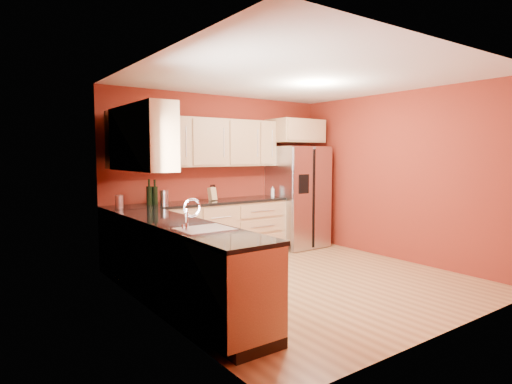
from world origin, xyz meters
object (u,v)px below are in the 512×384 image
at_px(knife_block, 212,194).
at_px(wine_bottle_a, 149,192).
at_px(refrigerator, 297,197).
at_px(soap_dispenser, 273,192).
at_px(canister_left, 164,197).

bearing_deg(knife_block, wine_bottle_a, 173.60).
height_order(refrigerator, wine_bottle_a, refrigerator).
bearing_deg(refrigerator, soap_dispenser, 178.52).
height_order(canister_left, soap_dispenser, canister_left).
bearing_deg(refrigerator, canister_left, 177.56).
bearing_deg(canister_left, wine_bottle_a, -178.47).
distance_m(knife_block, soap_dispenser, 1.12).
bearing_deg(soap_dispenser, wine_bottle_a, 177.73).
height_order(refrigerator, knife_block, refrigerator).
bearing_deg(refrigerator, knife_block, 175.89).
xyz_separation_m(refrigerator, soap_dispenser, (-0.55, 0.01, 0.12)).
xyz_separation_m(refrigerator, wine_bottle_a, (-2.71, 0.10, 0.21)).
distance_m(refrigerator, knife_block, 1.68).
bearing_deg(wine_bottle_a, knife_block, 1.11).
xyz_separation_m(knife_block, soap_dispenser, (1.12, -0.11, -0.01)).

